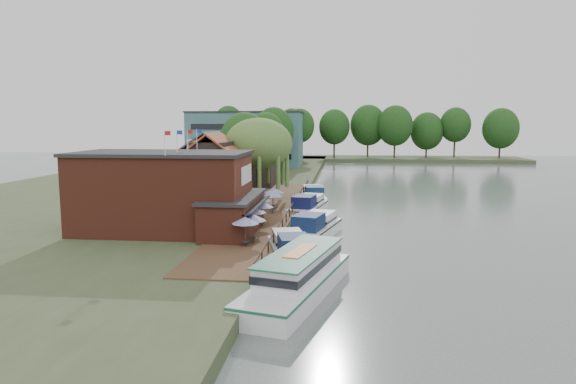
{
  "coord_description": "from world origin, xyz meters",
  "views": [
    {
      "loc": [
        0.32,
        -45.34,
        10.87
      ],
      "look_at": [
        -6.0,
        12.0,
        3.0
      ],
      "focal_mm": 32.0,
      "sensor_mm": 36.0,
      "label": 1
    }
  ],
  "objects_px": {
    "willow": "(259,159)",
    "umbrella_3": "(262,214)",
    "umbrella_5": "(273,202)",
    "swan": "(280,271)",
    "umbrella_4": "(260,207)",
    "hotel_block": "(246,139)",
    "tour_boat": "(297,274)",
    "cruiser_2": "(308,204)",
    "cottage_b": "(212,163)",
    "umbrella_2": "(253,220)",
    "pub": "(184,192)",
    "cottage_c": "(252,159)",
    "umbrella_0": "(245,232)",
    "cottage_a": "(215,170)",
    "umbrella_6": "(274,198)",
    "cruiser_3": "(313,194)",
    "cruiser_0": "(290,246)",
    "cruiser_1": "(315,224)",
    "umbrella_1": "(253,228)"
  },
  "relations": [
    {
      "from": "cruiser_0",
      "to": "cruiser_3",
      "type": "distance_m",
      "value": 29.47
    },
    {
      "from": "cottage_c",
      "to": "cruiser_0",
      "type": "distance_m",
      "value": 40.58
    },
    {
      "from": "cruiser_1",
      "to": "cruiser_2",
      "type": "height_order",
      "value": "cruiser_1"
    },
    {
      "from": "cottage_b",
      "to": "pub",
      "type": "bearing_deg",
      "value": -80.91
    },
    {
      "from": "cottage_a",
      "to": "umbrella_5",
      "type": "relative_size",
      "value": 3.62
    },
    {
      "from": "cottage_a",
      "to": "umbrella_0",
      "type": "height_order",
      "value": "cottage_a"
    },
    {
      "from": "pub",
      "to": "cottage_c",
      "type": "relative_size",
      "value": 2.35
    },
    {
      "from": "cottage_c",
      "to": "willow",
      "type": "bearing_deg",
      "value": -75.96
    },
    {
      "from": "willow",
      "to": "umbrella_0",
      "type": "relative_size",
      "value": 4.39
    },
    {
      "from": "cottage_a",
      "to": "umbrella_3",
      "type": "height_order",
      "value": "cottage_a"
    },
    {
      "from": "pub",
      "to": "cruiser_0",
      "type": "relative_size",
      "value": 2.01
    },
    {
      "from": "umbrella_1",
      "to": "cruiser_3",
      "type": "distance_m",
      "value": 28.49
    },
    {
      "from": "cruiser_3",
      "to": "umbrella_2",
      "type": "bearing_deg",
      "value": -106.52
    },
    {
      "from": "umbrella_2",
      "to": "swan",
      "type": "distance_m",
      "value": 9.52
    },
    {
      "from": "cottage_b",
      "to": "umbrella_2",
      "type": "xyz_separation_m",
      "value": [
        10.36,
        -25.25,
        -2.96
      ]
    },
    {
      "from": "willow",
      "to": "cruiser_1",
      "type": "bearing_deg",
      "value": -63.94
    },
    {
      "from": "hotel_block",
      "to": "umbrella_3",
      "type": "relative_size",
      "value": 10.69
    },
    {
      "from": "cruiser_1",
      "to": "swan",
      "type": "bearing_deg",
      "value": -84.55
    },
    {
      "from": "cruiser_3",
      "to": "willow",
      "type": "bearing_deg",
      "value": -154.39
    },
    {
      "from": "umbrella_5",
      "to": "swan",
      "type": "xyz_separation_m",
      "value": [
        3.2,
        -18.82,
        -2.07
      ]
    },
    {
      "from": "umbrella_2",
      "to": "umbrella_6",
      "type": "xyz_separation_m",
      "value": [
        0.03,
        13.09,
        0.0
      ]
    },
    {
      "from": "umbrella_1",
      "to": "umbrella_4",
      "type": "xyz_separation_m",
      "value": [
        -1.2,
        10.59,
        0.0
      ]
    },
    {
      "from": "pub",
      "to": "cruiser_3",
      "type": "relative_size",
      "value": 1.92
    },
    {
      "from": "umbrella_4",
      "to": "cruiser_3",
      "type": "distance_m",
      "value": 18.27
    },
    {
      "from": "umbrella_3",
      "to": "umbrella_4",
      "type": "height_order",
      "value": "same"
    },
    {
      "from": "umbrella_1",
      "to": "umbrella_5",
      "type": "bearing_deg",
      "value": 91.39
    },
    {
      "from": "umbrella_4",
      "to": "swan",
      "type": "height_order",
      "value": "umbrella_4"
    },
    {
      "from": "cottage_c",
      "to": "umbrella_1",
      "type": "distance_m",
      "value": 38.65
    },
    {
      "from": "umbrella_3",
      "to": "swan",
      "type": "distance_m",
      "value": 12.2
    },
    {
      "from": "willow",
      "to": "umbrella_3",
      "type": "height_order",
      "value": "willow"
    },
    {
      "from": "umbrella_3",
      "to": "umbrella_4",
      "type": "bearing_deg",
      "value": 102.59
    },
    {
      "from": "willow",
      "to": "swan",
      "type": "distance_m",
      "value": 30.15
    },
    {
      "from": "hotel_block",
      "to": "cottage_c",
      "type": "distance_m",
      "value": 37.9
    },
    {
      "from": "umbrella_2",
      "to": "umbrella_6",
      "type": "distance_m",
      "value": 13.09
    },
    {
      "from": "umbrella_3",
      "to": "cruiser_1",
      "type": "xyz_separation_m",
      "value": [
        4.95,
        0.65,
        -1.01
      ]
    },
    {
      "from": "pub",
      "to": "cruiser_0",
      "type": "height_order",
      "value": "pub"
    },
    {
      "from": "hotel_block",
      "to": "umbrella_3",
      "type": "bearing_deg",
      "value": -77.86
    },
    {
      "from": "cottage_a",
      "to": "swan",
      "type": "distance_m",
      "value": 26.69
    },
    {
      "from": "pub",
      "to": "cruiser_0",
      "type": "xyz_separation_m",
      "value": [
        10.19,
        -5.07,
        -3.45
      ]
    },
    {
      "from": "pub",
      "to": "umbrella_4",
      "type": "distance_m",
      "value": 9.16
    },
    {
      "from": "cottage_b",
      "to": "umbrella_4",
      "type": "relative_size",
      "value": 4.04
    },
    {
      "from": "umbrella_5",
      "to": "cruiser_3",
      "type": "xyz_separation_m",
      "value": [
        3.54,
        14.43,
        -1.01
      ]
    },
    {
      "from": "cruiser_2",
      "to": "umbrella_0",
      "type": "bearing_deg",
      "value": -89.69
    },
    {
      "from": "swan",
      "to": "umbrella_1",
      "type": "bearing_deg",
      "value": 120.05
    },
    {
      "from": "umbrella_5",
      "to": "umbrella_6",
      "type": "xyz_separation_m",
      "value": [
        -0.26,
        2.88,
        0.0
      ]
    },
    {
      "from": "tour_boat",
      "to": "cruiser_2",
      "type": "bearing_deg",
      "value": 107.12
    },
    {
      "from": "cottage_c",
      "to": "umbrella_0",
      "type": "bearing_deg",
      "value": -80.43
    },
    {
      "from": "cruiser_1",
      "to": "cruiser_2",
      "type": "bearing_deg",
      "value": 110.71
    },
    {
      "from": "hotel_block",
      "to": "cruiser_0",
      "type": "height_order",
      "value": "hotel_block"
    },
    {
      "from": "cruiser_0",
      "to": "tour_boat",
      "type": "distance_m",
      "value": 8.38
    }
  ]
}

